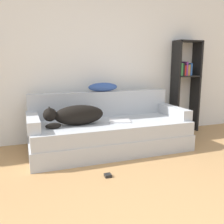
{
  "coord_description": "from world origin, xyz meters",
  "views": [
    {
      "loc": [
        -0.94,
        -1.17,
        1.23
      ],
      "look_at": [
        0.2,
        1.96,
        0.57
      ],
      "focal_mm": 40.0,
      "sensor_mm": 36.0,
      "label": 1
    }
  ],
  "objects_px": {
    "couch": "(110,136)",
    "laptop": "(120,121)",
    "bookshelf": "(185,80)",
    "throw_pillow": "(103,87)",
    "dog": "(75,115)",
    "power_adapter": "(108,175)"
  },
  "relations": [
    {
      "from": "laptop",
      "to": "power_adapter",
      "type": "bearing_deg",
      "value": -103.9
    },
    {
      "from": "laptop",
      "to": "throw_pillow",
      "type": "distance_m",
      "value": 0.64
    },
    {
      "from": "laptop",
      "to": "throw_pillow",
      "type": "relative_size",
      "value": 0.75
    },
    {
      "from": "couch",
      "to": "dog",
      "type": "height_order",
      "value": "dog"
    },
    {
      "from": "throw_pillow",
      "to": "power_adapter",
      "type": "relative_size",
      "value": 6.32
    },
    {
      "from": "laptop",
      "to": "throw_pillow",
      "type": "height_order",
      "value": "throw_pillow"
    },
    {
      "from": "throw_pillow",
      "to": "dog",
      "type": "bearing_deg",
      "value": -139.47
    },
    {
      "from": "couch",
      "to": "throw_pillow",
      "type": "bearing_deg",
      "value": 85.45
    },
    {
      "from": "laptop",
      "to": "power_adapter",
      "type": "relative_size",
      "value": 4.76
    },
    {
      "from": "dog",
      "to": "power_adapter",
      "type": "height_order",
      "value": "dog"
    },
    {
      "from": "couch",
      "to": "laptop",
      "type": "relative_size",
      "value": 6.42
    },
    {
      "from": "couch",
      "to": "throw_pillow",
      "type": "height_order",
      "value": "throw_pillow"
    },
    {
      "from": "couch",
      "to": "bookshelf",
      "type": "height_order",
      "value": "bookshelf"
    },
    {
      "from": "couch",
      "to": "bookshelf",
      "type": "relative_size",
      "value": 1.38
    },
    {
      "from": "dog",
      "to": "throw_pillow",
      "type": "height_order",
      "value": "throw_pillow"
    },
    {
      "from": "dog",
      "to": "laptop",
      "type": "height_order",
      "value": "dog"
    },
    {
      "from": "bookshelf",
      "to": "laptop",
      "type": "bearing_deg",
      "value": -158.71
    },
    {
      "from": "throw_pillow",
      "to": "power_adapter",
      "type": "bearing_deg",
      "value": -105.71
    },
    {
      "from": "couch",
      "to": "laptop",
      "type": "bearing_deg",
      "value": -24.35
    },
    {
      "from": "couch",
      "to": "dog",
      "type": "bearing_deg",
      "value": -173.59
    },
    {
      "from": "throw_pillow",
      "to": "power_adapter",
      "type": "height_order",
      "value": "throw_pillow"
    },
    {
      "from": "couch",
      "to": "throw_pillow",
      "type": "xyz_separation_m",
      "value": [
        0.03,
        0.4,
        0.66
      ]
    }
  ]
}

